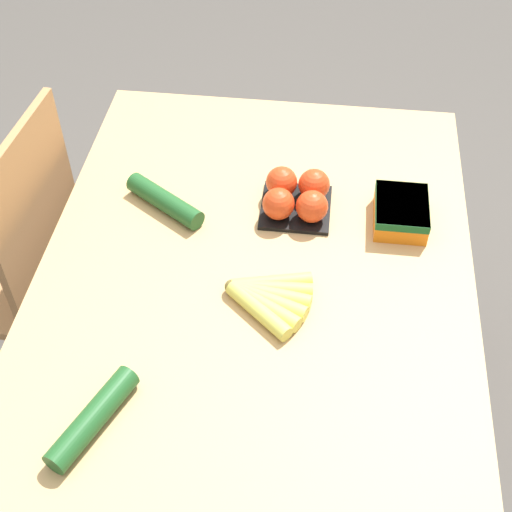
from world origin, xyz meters
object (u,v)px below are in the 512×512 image
at_px(cucumber_far, 165,201).
at_px(banana_bunch, 267,297).
at_px(tomato_pack, 296,196).
at_px(cucumber_near, 93,418).
at_px(chair, 10,264).
at_px(carrot_bag, 401,211).

bearing_deg(cucumber_far, banana_bunch, -133.89).
height_order(tomato_pack, cucumber_far, tomato_pack).
distance_m(tomato_pack, cucumber_near, 0.69).
xyz_separation_m(chair, cucumber_near, (-0.58, -0.44, 0.27)).
height_order(banana_bunch, tomato_pack, tomato_pack).
xyz_separation_m(banana_bunch, cucumber_far, (0.26, 0.27, 0.01)).
distance_m(banana_bunch, cucumber_far, 0.37).
relative_size(banana_bunch, tomato_pack, 1.14).
distance_m(banana_bunch, tomato_pack, 0.29).
bearing_deg(tomato_pack, banana_bunch, 172.83).
height_order(cucumber_near, cucumber_far, same).
distance_m(tomato_pack, carrot_bag, 0.24).
bearing_deg(chair, cucumber_far, 95.74).
bearing_deg(cucumber_near, carrot_bag, -42.76).
bearing_deg(carrot_bag, cucumber_far, 92.01).
height_order(carrot_bag, cucumber_near, carrot_bag).
bearing_deg(carrot_bag, cucumber_near, 137.24).
distance_m(chair, tomato_pack, 0.80).
distance_m(chair, carrot_bag, 1.03).
xyz_separation_m(banana_bunch, cucumber_near, (-0.32, 0.28, 0.01)).
bearing_deg(cucumber_near, banana_bunch, -40.65).
bearing_deg(banana_bunch, cucumber_far, 46.11).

